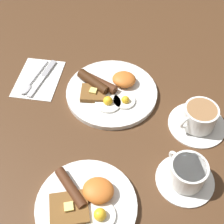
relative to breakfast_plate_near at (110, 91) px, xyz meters
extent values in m
plane|color=#4C301C|center=(0.00, 0.00, -0.01)|extent=(3.00, 3.00, 0.00)
cylinder|color=white|center=(0.00, 0.00, -0.01)|extent=(0.27, 0.27, 0.01)
cylinder|color=white|center=(-0.05, 0.03, 0.00)|extent=(0.06, 0.06, 0.01)
sphere|color=yellow|center=(-0.05, 0.04, 0.01)|extent=(0.02, 0.02, 0.02)
cylinder|color=white|center=(-0.01, 0.05, 0.00)|extent=(0.07, 0.07, 0.01)
sphere|color=yellow|center=(-0.01, 0.05, 0.01)|extent=(0.03, 0.03, 0.03)
ellipsoid|color=orange|center=(-0.03, -0.04, 0.02)|extent=(0.07, 0.06, 0.03)
cylinder|color=#3B200E|center=(0.05, -0.01, 0.02)|extent=(0.11, 0.08, 0.03)
cylinder|color=#4B2816|center=(0.03, -0.01, 0.02)|extent=(0.11, 0.07, 0.03)
cube|color=brown|center=(0.04, 0.03, 0.01)|extent=(0.08, 0.07, 0.01)
cube|color=#F4E072|center=(0.04, 0.03, 0.02)|extent=(0.02, 0.02, 0.01)
cylinder|color=white|center=(-0.02, 0.35, -0.01)|extent=(0.23, 0.23, 0.01)
cylinder|color=white|center=(-0.06, 0.37, 0.00)|extent=(0.07, 0.07, 0.01)
sphere|color=yellow|center=(-0.06, 0.37, 0.01)|extent=(0.03, 0.03, 0.03)
ellipsoid|color=orange|center=(-0.04, 0.32, 0.02)|extent=(0.07, 0.06, 0.03)
cylinder|color=#492715|center=(0.02, 0.33, 0.01)|extent=(0.10, 0.09, 0.02)
cube|color=brown|center=(0.01, 0.37, 0.01)|extent=(0.11, 0.10, 0.01)
cube|color=#F4E072|center=(0.01, 0.37, 0.02)|extent=(0.03, 0.03, 0.01)
cylinder|color=white|center=(-0.26, 0.07, -0.01)|extent=(0.16, 0.16, 0.01)
cylinder|color=white|center=(-0.26, 0.07, 0.03)|extent=(0.09, 0.09, 0.06)
cylinder|color=#9E7047|center=(-0.26, 0.07, 0.05)|extent=(0.08, 0.08, 0.00)
torus|color=white|center=(-0.22, 0.10, 0.03)|extent=(0.04, 0.03, 0.04)
cylinder|color=white|center=(-0.23, 0.24, -0.01)|extent=(0.14, 0.14, 0.01)
cylinder|color=white|center=(-0.23, 0.24, 0.02)|extent=(0.09, 0.09, 0.06)
cylinder|color=#9E7047|center=(-0.23, 0.24, 0.05)|extent=(0.08, 0.08, 0.00)
torus|color=white|center=(-0.20, 0.21, 0.03)|extent=(0.04, 0.03, 0.04)
cube|color=white|center=(0.23, -0.02, -0.01)|extent=(0.14, 0.18, 0.01)
cube|color=silver|center=(0.22, 0.02, -0.01)|extent=(0.03, 0.09, 0.00)
cube|color=#9E9EA3|center=(0.21, -0.06, -0.01)|extent=(0.03, 0.08, 0.01)
ellipsoid|color=silver|center=(0.25, 0.04, 0.00)|extent=(0.04, 0.05, 0.01)
cube|color=silver|center=(0.24, -0.04, -0.01)|extent=(0.03, 0.11, 0.00)
camera|label=1|loc=(-0.13, 0.62, 0.67)|focal=50.00mm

